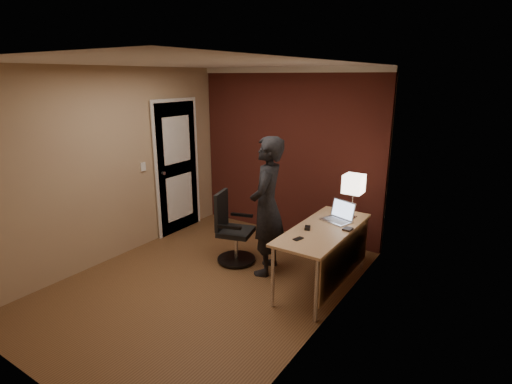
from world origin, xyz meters
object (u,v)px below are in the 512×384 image
at_px(laptop, 339,215).
at_px(phone, 298,239).
at_px(desk_lamp, 354,184).
at_px(desk, 329,240).
at_px(wallet, 348,229).
at_px(person, 267,207).
at_px(office_chair, 232,232).
at_px(mouse, 307,228).

relative_size(laptop, phone, 3.45).
xyz_separation_m(desk_lamp, phone, (-0.23, -0.94, -0.41)).
xyz_separation_m(desk, phone, (-0.16, -0.45, 0.13)).
xyz_separation_m(desk_lamp, laptop, (-0.09, -0.17, -0.35)).
height_order(desk_lamp, wallet, desk_lamp).
bearing_deg(person, laptop, 97.96).
bearing_deg(desk_lamp, desk, -97.80).
relative_size(phone, person, 0.07).
height_order(laptop, office_chair, laptop).
bearing_deg(phone, laptop, 94.73).
bearing_deg(office_chair, desk_lamp, 20.80).
distance_m(laptop, person, 0.87).
xyz_separation_m(desk, wallet, (0.18, 0.09, 0.14)).
relative_size(desk, laptop, 3.78).
xyz_separation_m(wallet, office_chair, (-1.52, -0.13, -0.33)).
xyz_separation_m(laptop, wallet, (0.20, -0.24, -0.05)).
distance_m(wallet, person, 1.00).
distance_m(desk, office_chair, 1.35).
relative_size(desk, mouse, 15.00).
relative_size(laptop, person, 0.23).
height_order(phone, wallet, wallet).
distance_m(mouse, phone, 0.31).
height_order(office_chair, person, person).
distance_m(laptop, mouse, 0.50).
bearing_deg(office_chair, phone, -18.96).
height_order(mouse, phone, mouse).
bearing_deg(mouse, person, 148.27).
bearing_deg(office_chair, mouse, -4.74).
xyz_separation_m(desk, office_chair, (-1.34, -0.04, -0.19)).
bearing_deg(desk, mouse, -146.92).
height_order(desk, laptop, laptop).
distance_m(desk, laptop, 0.38).
xyz_separation_m(laptop, office_chair, (-1.32, -0.37, -0.38)).
height_order(desk, person, person).
relative_size(desk_lamp, person, 0.31).
relative_size(phone, office_chair, 0.12).
distance_m(laptop, office_chair, 1.42).
distance_m(desk, phone, 0.49).
relative_size(mouse, office_chair, 0.11).
distance_m(phone, wallet, 0.63).
bearing_deg(laptop, wallet, -50.22).
relative_size(mouse, phone, 0.87).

